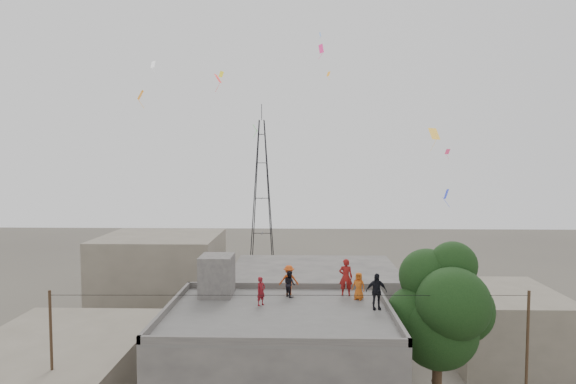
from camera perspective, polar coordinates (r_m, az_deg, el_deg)
name	(u,v)px	position (r m, az deg, el deg)	size (l,w,h in m)	color
main_building	(279,378)	(23.13, -1.13, -21.22)	(10.00, 8.00, 6.10)	#4C4947
parapet	(278,308)	(21.98, -1.14, -13.62)	(10.00, 8.00, 0.30)	#4C4947
stair_head_box	(217,275)	(24.60, -8.42, -9.73)	(1.60, 1.80, 2.00)	#4C4947
neighbor_west	(60,378)	(28.06, -25.41, -19.30)	(8.00, 10.00, 4.00)	#6C6355
neighbor_north	(314,301)	(36.46, 3.16, -12.73)	(12.00, 9.00, 5.00)	#4C4947
neighbor_northwest	(161,280)	(39.66, -14.81, -10.00)	(9.00, 8.00, 7.00)	#6C6355
neighbor_east	(501,324)	(35.21, 23.92, -14.15)	(7.00, 8.00, 4.40)	#6C6355
tree	(441,309)	(23.45, 17.73, -13.06)	(4.90, 4.60, 9.10)	black
utility_line	(289,374)	(21.65, 0.12, -20.76)	(20.12, 0.62, 7.40)	black
transmission_tower	(262,191)	(61.28, -3.11, 0.17)	(2.97, 2.97, 20.01)	black
person_red_adult	(346,277)	(24.44, 6.86, -9.99)	(0.67, 0.44, 1.85)	maroon
person_orange_child	(359,286)	(23.90, 8.37, -10.97)	(0.64, 0.42, 1.32)	#C45616
person_dark_child	(290,284)	(24.14, 0.19, -10.82)	(0.62, 0.49, 1.28)	black
person_dark_adult	(376,291)	(22.50, 10.42, -11.50)	(0.96, 0.40, 1.64)	black
person_orange_adult	(289,280)	(24.45, 0.10, -10.39)	(0.96, 0.55, 1.49)	#C44816
person_red_child	(261,291)	(22.78, -3.22, -11.66)	(0.48, 0.32, 1.33)	maroon
kites	(297,97)	(28.29, 1.11, 11.19)	(20.50, 18.31, 12.39)	red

